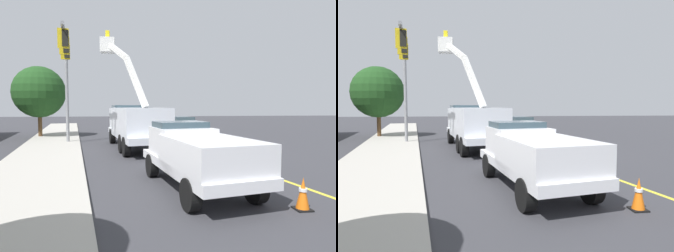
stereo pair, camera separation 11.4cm
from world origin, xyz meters
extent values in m
plane|color=#38383D|center=(0.00, 0.00, 0.00)|extent=(120.00, 120.00, 0.00)
cube|color=#B2ADA3|center=(-1.64, 8.27, 0.06)|extent=(59.55, 15.24, 0.12)
cube|color=yellow|center=(0.00, 0.00, 0.00)|extent=(49.07, 9.91, 0.01)
cube|color=white|center=(2.24, 3.84, 0.90)|extent=(8.53, 4.05, 0.36)
cube|color=white|center=(4.82, 4.35, 1.67)|extent=(3.03, 2.82, 1.60)
cube|color=#384C56|center=(5.01, 4.39, 2.37)|extent=(2.18, 2.41, 0.64)
cube|color=white|center=(1.28, 3.65, 1.62)|extent=(5.63, 3.48, 1.80)
cube|color=white|center=(0.63, 3.88, 3.99)|extent=(1.95, 1.40, 3.00)
cube|color=white|center=(2.38, 5.00, 6.02)|extent=(2.15, 1.52, 1.47)
cube|color=white|center=(3.32, 5.61, 6.48)|extent=(0.90, 0.90, 0.90)
cube|color=yellow|center=(3.32, 5.61, 7.08)|extent=(0.36, 0.24, 0.60)
cylinder|color=black|center=(4.84, 5.50, 0.52)|extent=(1.09, 0.54, 1.04)
cylinder|color=black|center=(5.28, 3.30, 0.52)|extent=(1.09, 0.54, 1.04)
cylinder|color=black|center=(0.57, 4.66, 0.52)|extent=(1.09, 0.54, 1.04)
cylinder|color=black|center=(1.01, 2.45, 0.52)|extent=(1.09, 0.54, 1.04)
cylinder|color=black|center=(-0.71, 4.40, 0.52)|extent=(1.09, 0.54, 1.04)
cylinder|color=black|center=(-0.27, 2.19, 0.52)|extent=(1.09, 0.54, 1.04)
cube|color=white|center=(-6.67, 2.07, 0.75)|extent=(5.90, 3.15, 0.30)
cube|color=white|center=(-5.47, 2.31, 1.30)|extent=(2.35, 2.29, 1.10)
cube|color=#384C56|center=(-5.27, 2.35, 1.78)|extent=(1.66, 1.99, 0.56)
cube|color=white|center=(-7.66, 1.87, 1.15)|extent=(3.71, 2.72, 1.10)
cylinder|color=black|center=(-5.05, 3.35, 0.42)|extent=(0.88, 0.46, 0.84)
cylinder|color=black|center=(-4.68, 1.50, 0.42)|extent=(0.88, 0.46, 0.84)
cylinder|color=black|center=(-8.67, 2.63, 0.42)|extent=(0.88, 0.46, 0.84)
cylinder|color=black|center=(-8.30, 0.78, 0.42)|extent=(0.88, 0.46, 0.84)
cube|color=tan|center=(10.14, -0.19, 0.79)|extent=(5.08, 2.80, 0.70)
cube|color=#384C56|center=(10.28, -0.16, 1.39)|extent=(3.72, 2.31, 0.60)
cylinder|color=black|center=(8.70, -1.34, 0.34)|extent=(0.71, 0.37, 0.68)
cylinder|color=black|center=(8.37, 0.33, 0.34)|extent=(0.71, 0.37, 0.68)
cylinder|color=black|center=(11.91, -0.71, 0.34)|extent=(0.71, 0.37, 0.68)
cylinder|color=black|center=(11.57, 0.97, 0.34)|extent=(0.71, 0.37, 0.68)
cube|color=black|center=(-8.91, -0.19, 0.02)|extent=(0.40, 0.40, 0.04)
cone|color=orange|center=(-8.91, -0.19, 0.43)|extent=(0.32, 0.32, 0.79)
cylinder|color=white|center=(-8.91, -0.19, 0.51)|extent=(0.20, 0.20, 0.08)
cube|color=black|center=(-1.43, 0.91, 0.02)|extent=(0.40, 0.40, 0.04)
cone|color=orange|center=(-1.43, 0.91, 0.40)|extent=(0.32, 0.32, 0.73)
cylinder|color=white|center=(-1.43, 0.91, 0.48)|extent=(0.20, 0.20, 0.08)
cube|color=black|center=(6.88, 3.07, 0.02)|extent=(0.40, 0.40, 0.04)
cone|color=orange|center=(6.88, 3.07, 0.46)|extent=(0.32, 0.32, 0.84)
cylinder|color=white|center=(6.88, 3.07, 0.54)|extent=(0.20, 0.20, 0.08)
cylinder|color=gray|center=(5.40, 8.65, 3.81)|extent=(0.22, 0.22, 7.63)
cube|color=gray|center=(2.22, 8.02, 6.64)|extent=(6.39, 1.42, 0.16)
cube|color=gold|center=(3.58, 8.29, 6.09)|extent=(0.23, 0.57, 1.00)
cube|color=black|center=(3.60, 8.19, 6.09)|extent=(0.26, 0.35, 0.84)
cube|color=gold|center=(1.76, 7.93, 6.09)|extent=(0.23, 0.57, 1.00)
cube|color=black|center=(1.78, 7.83, 6.09)|extent=(0.26, 0.35, 0.84)
cube|color=gold|center=(-0.05, 7.56, 6.09)|extent=(0.23, 0.57, 1.00)
cube|color=black|center=(-0.03, 7.47, 6.09)|extent=(0.26, 0.35, 0.84)
cylinder|color=brown|center=(9.33, 11.74, 1.16)|extent=(0.32, 0.32, 2.31)
sphere|color=#1E471C|center=(9.33, 11.74, 3.79)|extent=(4.23, 4.23, 4.23)
camera|label=1|loc=(-15.48, 4.03, 2.61)|focal=30.52mm
camera|label=2|loc=(-15.50, 3.92, 2.61)|focal=30.52mm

